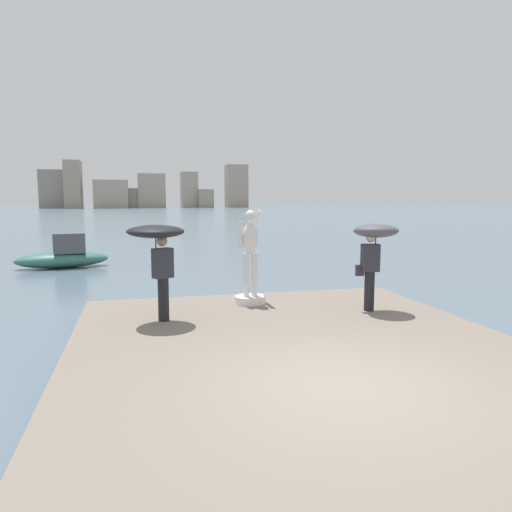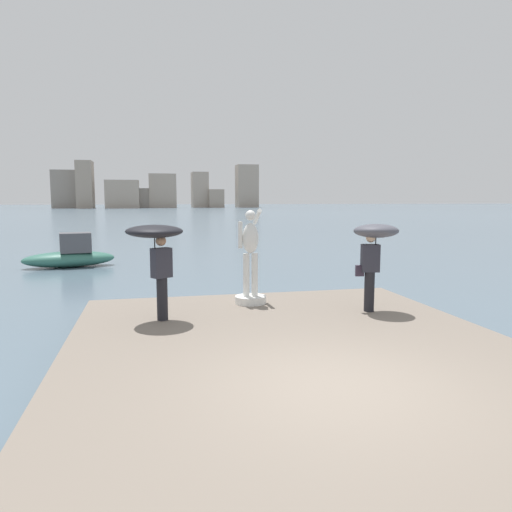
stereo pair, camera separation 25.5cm
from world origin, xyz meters
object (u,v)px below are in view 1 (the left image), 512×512
statue_white_figure (250,268)px  onlooker_right (374,242)px  onlooker_left (157,243)px  boat_near (64,256)px

statue_white_figure → onlooker_right: size_ratio=1.15×
onlooker_left → boat_near: size_ratio=0.51×
onlooker_left → onlooker_right: size_ratio=1.01×
onlooker_right → boat_near: size_ratio=0.50×
onlooker_right → boat_near: (-8.03, 11.67, -1.43)m
onlooker_left → onlooker_right: bearing=-2.1°
statue_white_figure → boat_near: statue_white_figure is taller
statue_white_figure → onlooker_left: 2.58m
statue_white_figure → onlooker_right: bearing=-28.7°
onlooker_left → onlooker_right: onlooker_left is taller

